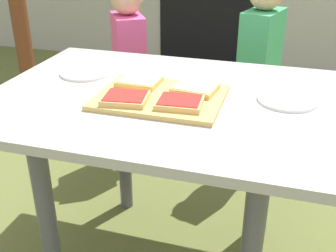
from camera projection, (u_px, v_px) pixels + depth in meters
name	position (u px, v px, depth m)	size (l,w,h in m)	color
dining_table	(172.00, 125.00, 1.40)	(1.20, 0.84, 0.73)	#ABA59F
cutting_board	(160.00, 98.00, 1.32)	(0.39, 0.30, 0.02)	tan
pizza_slice_far_right	(195.00, 88.00, 1.35)	(0.15, 0.13, 0.02)	tan
pizza_slice_near_right	(180.00, 102.00, 1.24)	(0.14, 0.12, 0.02)	tan
pizza_slice_near_left	(125.00, 98.00, 1.27)	(0.15, 0.13, 0.02)	tan
pizza_slice_far_left	(139.00, 81.00, 1.40)	(0.14, 0.12, 0.02)	tan
plate_white_left	(86.00, 72.00, 1.55)	(0.19, 0.19, 0.01)	white
plate_white_right	(288.00, 100.00, 1.31)	(0.19, 0.19, 0.01)	white
child_left	(129.00, 68.00, 2.16)	(0.24, 0.28, 0.98)	#474E44
child_right	(258.00, 71.00, 2.03)	(0.20, 0.27, 1.03)	#452B72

